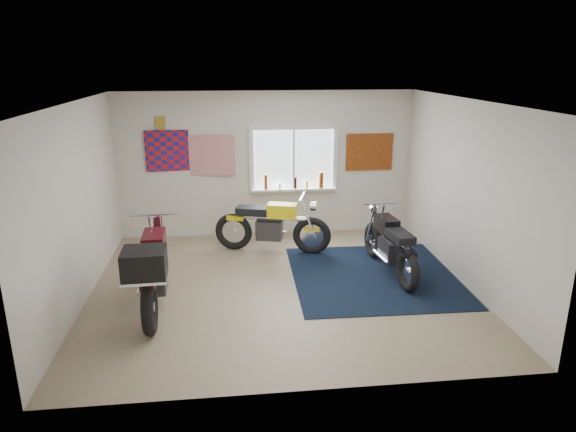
{
  "coord_description": "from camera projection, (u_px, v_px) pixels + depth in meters",
  "views": [
    {
      "loc": [
        -0.7,
        -6.93,
        3.24
      ],
      "look_at": [
        0.15,
        0.4,
        0.98
      ],
      "focal_mm": 32.0,
      "sensor_mm": 36.0,
      "label": 1
    }
  ],
  "objects": [
    {
      "name": "black_chrome_bike",
      "position": [
        390.0,
        246.0,
        7.99
      ],
      "size": [
        0.61,
        1.99,
        1.02
      ],
      "rotation": [
        0.0,
        0.0,
        1.67
      ],
      "color": "black",
      "rests_on": "navy_rug"
    },
    {
      "name": "triumph_poster",
      "position": [
        369.0,
        152.0,
        9.72
      ],
      "size": [
        0.9,
        0.03,
        0.7
      ],
      "primitive_type": "cube",
      "color": "#A54C14",
      "rests_on": "room_shell"
    },
    {
      "name": "window_assembly",
      "position": [
        294.0,
        163.0,
        9.6
      ],
      "size": [
        1.66,
        0.17,
        1.26
      ],
      "color": "white",
      "rests_on": "room_shell"
    },
    {
      "name": "ground",
      "position": [
        281.0,
        287.0,
        7.61
      ],
      "size": [
        5.5,
        5.5,
        0.0
      ],
      "primitive_type": "plane",
      "color": "#9E896B",
      "rests_on": "ground"
    },
    {
      "name": "navy_rug",
      "position": [
        373.0,
        276.0,
        8.0
      ],
      "size": [
        2.55,
        2.65,
        0.01
      ],
      "primitive_type": "cube",
      "rotation": [
        0.0,
        0.0,
        -0.02
      ],
      "color": "black",
      "rests_on": "ground"
    },
    {
      "name": "flag_display",
      "position": [
        160.0,
        123.0,
        9.12
      ],
      "size": [
        1.6,
        0.1,
        1.17
      ],
      "color": "red",
      "rests_on": "room_shell"
    },
    {
      "name": "maroon_tourer",
      "position": [
        153.0,
        270.0,
        6.72
      ],
      "size": [
        0.69,
        2.27,
        1.15
      ],
      "rotation": [
        0.0,
        0.0,
        1.61
      ],
      "color": "black",
      "rests_on": "ground"
    },
    {
      "name": "yellow_triumph",
      "position": [
        272.0,
        227.0,
        8.9
      ],
      "size": [
        2.01,
        0.77,
        1.03
      ],
      "rotation": [
        0.0,
        0.0,
        -0.27
      ],
      "color": "black",
      "rests_on": "ground"
    },
    {
      "name": "room_shell",
      "position": [
        280.0,
        179.0,
        7.12
      ],
      "size": [
        5.5,
        5.5,
        5.5
      ],
      "color": "white",
      "rests_on": "ground"
    },
    {
      "name": "oil_bottles",
      "position": [
        299.0,
        182.0,
        9.65
      ],
      "size": [
        1.13,
        0.09,
        0.3
      ],
      "color": "brown",
      "rests_on": "window_assembly"
    }
  ]
}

